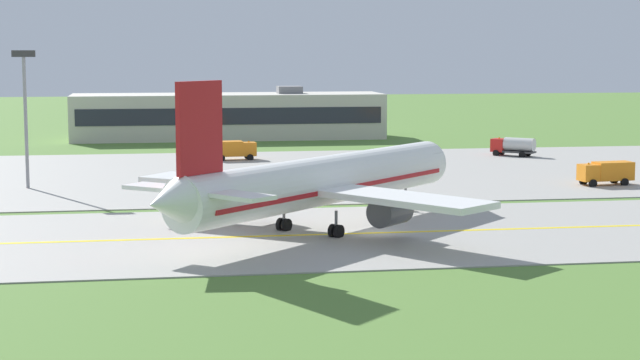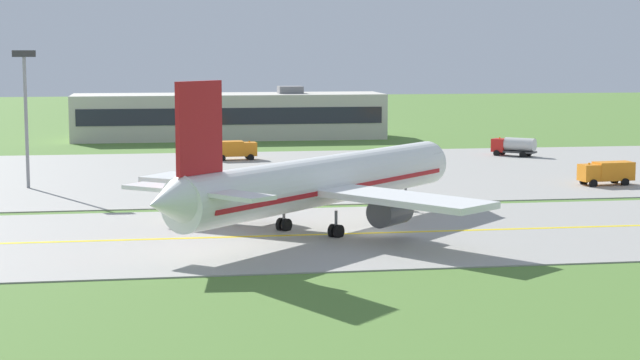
% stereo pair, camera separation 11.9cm
% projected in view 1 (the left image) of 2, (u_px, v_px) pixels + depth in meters
% --- Properties ---
extents(ground_plane, '(500.00, 500.00, 0.00)m').
position_uv_depth(ground_plane, '(376.00, 234.00, 85.26)').
color(ground_plane, '#517A33').
extents(taxiway_strip, '(240.00, 28.00, 0.10)m').
position_uv_depth(taxiway_strip, '(376.00, 233.00, 85.26)').
color(taxiway_strip, '#9E9B93').
rests_on(taxiway_strip, ground).
extents(apron_pad, '(140.00, 52.00, 0.10)m').
position_uv_depth(apron_pad, '(383.00, 171.00, 127.98)').
color(apron_pad, '#9E9B93').
rests_on(apron_pad, ground).
extents(taxiway_centreline, '(220.00, 0.60, 0.01)m').
position_uv_depth(taxiway_centreline, '(376.00, 233.00, 85.25)').
color(taxiway_centreline, yellow).
rests_on(taxiway_centreline, taxiway_strip).
extents(airplane_lead, '(31.11, 31.34, 12.70)m').
position_uv_depth(airplane_lead, '(320.00, 182.00, 85.67)').
color(airplane_lead, white).
rests_on(airplane_lead, ground).
extents(service_truck_baggage, '(6.20, 2.90, 2.60)m').
position_uv_depth(service_truck_baggage, '(606.00, 172.00, 114.92)').
color(service_truck_baggage, orange).
rests_on(service_truck_baggage, ground).
extents(service_truck_fuel, '(6.15, 2.72, 2.60)m').
position_uv_depth(service_truck_fuel, '(233.00, 149.00, 140.56)').
color(service_truck_fuel, orange).
rests_on(service_truck_fuel, ground).
extents(service_truck_catering, '(5.87, 5.49, 2.65)m').
position_uv_depth(service_truck_catering, '(513.00, 146.00, 145.53)').
color(service_truck_catering, red).
rests_on(service_truck_catering, ground).
extents(terminal_building, '(50.93, 12.10, 8.60)m').
position_uv_depth(terminal_building, '(229.00, 116.00, 174.19)').
color(terminal_building, beige).
rests_on(terminal_building, ground).
extents(apron_light_mast, '(2.40, 0.50, 14.70)m').
position_uv_depth(apron_light_mast, '(25.00, 101.00, 111.33)').
color(apron_light_mast, gray).
rests_on(apron_light_mast, ground).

